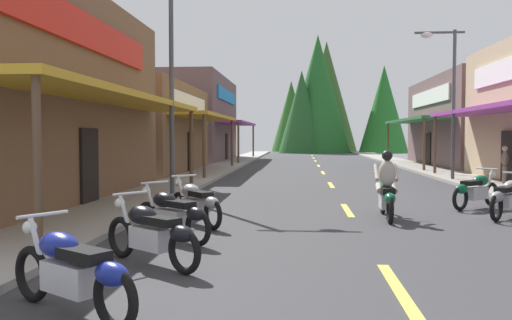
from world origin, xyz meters
name	(u,v)px	position (x,y,z in m)	size (l,w,h in m)	color
ground	(327,180)	(0.00, 24.15, -0.05)	(9.46, 78.30, 0.10)	#38383A
sidewalk_left	(197,177)	(-5.80, 24.15, 0.06)	(2.14, 78.30, 0.12)	#9E9991
sidewalk_right	(462,178)	(5.80, 24.15, 0.06)	(2.14, 78.30, 0.12)	gray
centerline_dashes	(324,173)	(0.00, 27.55, 0.01)	(0.16, 53.02, 0.01)	#E0C64C
storefront_left_middle	(117,129)	(-10.72, 27.60, 2.28)	(9.59, 10.77, 4.55)	brown
storefront_left_far	(171,119)	(-11.22, 41.22, 3.21)	(10.55, 12.99, 6.41)	brown
storefront_right_far	(482,122)	(10.04, 34.53, 2.77)	(8.21, 13.02, 5.54)	brown
streetlamp_left	(181,61)	(-4.84, 16.68, 4.18)	(2.03, 0.30, 6.47)	#474C51
streetlamp_right	(447,84)	(4.83, 23.19, 4.06)	(2.03, 0.30, 6.26)	#474C51
motorcycle_parked_right_4	(508,197)	(3.56, 13.23, 0.49)	(1.43, 1.72, 1.04)	black
motorcycle_parked_right_5	(476,190)	(3.37, 14.86, 0.49)	(1.66, 1.51, 1.04)	black
motorcycle_parked_left_1	(72,270)	(-3.58, 6.01, 0.49)	(1.85, 1.24, 1.04)	black
motorcycle_parked_left_2	(152,232)	(-3.34, 8.17, 0.49)	(1.76, 1.38, 1.04)	black
motorcycle_parked_left_3	(172,214)	(-3.50, 10.03, 0.49)	(1.72, 1.43, 1.04)	black
motorcycle_parked_left_4	(195,202)	(-3.41, 11.70, 0.49)	(1.45, 1.71, 1.04)	black
rider_cruising_lead	(387,190)	(0.76, 12.88, 0.66)	(0.60, 2.14, 1.57)	black
pedestrian_by_shop	(505,163)	(6.49, 21.26, 0.88)	(0.35, 0.55, 1.53)	#726659
treeline_backdrop	(325,101)	(1.77, 64.75, 6.20)	(15.81, 13.63, 13.88)	#206723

